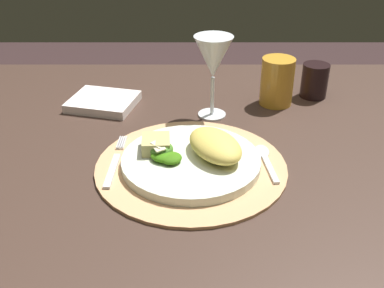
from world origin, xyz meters
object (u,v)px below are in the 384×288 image
at_px(dinner_plate, 192,161).
at_px(amber_tumbler, 278,82).
at_px(napkin, 104,102).
at_px(dark_tumbler, 316,81).
at_px(fork, 116,163).
at_px(spoon, 265,156).
at_px(dining_table, 225,201).
at_px(wine_glass, 214,59).

relative_size(dinner_plate, amber_tumbler, 2.30).
relative_size(napkin, dark_tumbler, 1.79).
bearing_deg(fork, dinner_plate, -1.01).
relative_size(spoon, napkin, 0.90).
bearing_deg(dining_table, amber_tumbler, 52.56).
xyz_separation_m(fork, spoon, (0.27, 0.02, -0.00)).
bearing_deg(spoon, amber_tumbler, 76.56).
distance_m(fork, wine_glass, 0.30).
bearing_deg(amber_tumbler, dining_table, -127.44).
relative_size(spoon, wine_glass, 0.73).
bearing_deg(spoon, napkin, 144.88).
bearing_deg(wine_glass, amber_tumbler, 22.82).
bearing_deg(dark_tumbler, napkin, -173.75).
distance_m(dinner_plate, wine_glass, 0.24).
xyz_separation_m(dining_table, dark_tumbler, (0.22, 0.20, 0.20)).
distance_m(dining_table, napkin, 0.35).
distance_m(napkin, amber_tumbler, 0.40).
distance_m(spoon, amber_tumbler, 0.26).
bearing_deg(dinner_plate, spoon, 10.66).
bearing_deg(dining_table, dark_tumbler, 42.42).
distance_m(dinner_plate, spoon, 0.14).
height_order(fork, napkin, napkin).
xyz_separation_m(dining_table, dinner_plate, (-0.07, -0.12, 0.18)).
height_order(dinner_plate, wine_glass, wine_glass).
distance_m(dining_table, fork, 0.29).
relative_size(dinner_plate, spoon, 1.93).
bearing_deg(amber_tumbler, spoon, -103.44).
distance_m(dining_table, dinner_plate, 0.22).
relative_size(dining_table, dinner_plate, 5.73).
xyz_separation_m(fork, dark_tumbler, (0.42, 0.31, 0.03)).
bearing_deg(napkin, dining_table, -27.79).
bearing_deg(napkin, dinner_plate, -52.41).
relative_size(fork, spoon, 1.35).
bearing_deg(dark_tumbler, amber_tumbler, -157.10).
relative_size(dining_table, fork, 8.17).
bearing_deg(dining_table, napkin, 152.21).
bearing_deg(napkin, dark_tumbler, 6.25).
relative_size(wine_glass, dark_tumbler, 2.22).
xyz_separation_m(dinner_plate, fork, (-0.14, 0.00, -0.01)).
height_order(napkin, wine_glass, wine_glass).
relative_size(dining_table, amber_tumbler, 13.16).
bearing_deg(napkin, spoon, -35.12).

